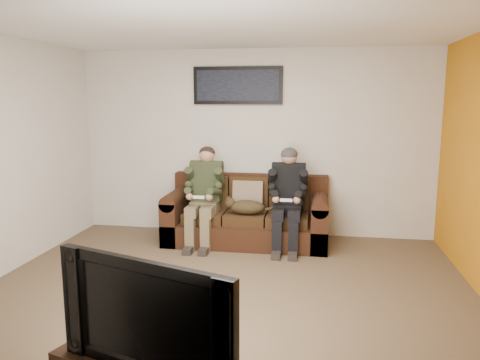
% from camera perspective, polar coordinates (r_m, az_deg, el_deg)
% --- Properties ---
extents(floor, '(5.00, 5.00, 0.00)m').
position_cam_1_polar(floor, '(4.78, -1.93, -13.80)').
color(floor, brown).
rests_on(floor, ground).
extents(ceiling, '(5.00, 5.00, 0.00)m').
position_cam_1_polar(ceiling, '(4.43, -2.13, 18.72)').
color(ceiling, silver).
rests_on(ceiling, ground).
extents(wall_back, '(5.00, 0.00, 5.00)m').
position_cam_1_polar(wall_back, '(6.63, 1.81, 4.51)').
color(wall_back, beige).
rests_on(wall_back, ground).
extents(wall_front, '(5.00, 0.00, 5.00)m').
position_cam_1_polar(wall_front, '(2.30, -13.15, -5.98)').
color(wall_front, beige).
rests_on(wall_front, ground).
extents(sofa, '(2.15, 0.93, 0.88)m').
position_cam_1_polar(sofa, '(6.38, 0.91, -4.52)').
color(sofa, '#321A0F').
rests_on(sofa, ground).
extents(throw_pillow, '(0.41, 0.20, 0.41)m').
position_cam_1_polar(throw_pillow, '(6.36, 0.97, -1.87)').
color(throw_pillow, '#7F6953').
rests_on(throw_pillow, sofa).
extents(throw_blanket, '(0.44, 0.21, 0.08)m').
position_cam_1_polar(throw_blanket, '(6.66, -4.28, 0.86)').
color(throw_blanket, tan).
rests_on(throw_blanket, sofa).
extents(person_left, '(0.51, 0.87, 1.29)m').
position_cam_1_polar(person_left, '(6.23, -4.36, -1.24)').
color(person_left, brown).
rests_on(person_left, sofa).
extents(person_right, '(0.51, 0.86, 1.29)m').
position_cam_1_polar(person_right, '(6.07, 5.85, -1.53)').
color(person_right, black).
rests_on(person_right, sofa).
extents(cat, '(0.66, 0.26, 0.24)m').
position_cam_1_polar(cat, '(6.10, 0.68, -3.28)').
color(cat, '#45361B').
rests_on(cat, sofa).
extents(framed_poster, '(1.25, 0.05, 0.52)m').
position_cam_1_polar(framed_poster, '(6.60, -0.29, 11.45)').
color(framed_poster, black).
rests_on(framed_poster, wall_back).
extents(television, '(1.14, 0.52, 0.66)m').
position_cam_1_polar(television, '(2.75, -10.10, -15.41)').
color(television, black).
rests_on(television, tv_stand).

